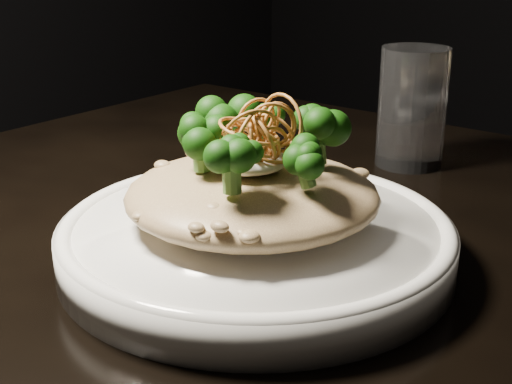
# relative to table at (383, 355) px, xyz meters

# --- Properties ---
(table) EXTENTS (1.10, 0.80, 0.75)m
(table) POSITION_rel_table_xyz_m (0.00, 0.00, 0.00)
(table) COLOR black
(table) RESTS_ON ground
(plate) EXTENTS (0.29, 0.29, 0.03)m
(plate) POSITION_rel_table_xyz_m (-0.08, -0.06, 0.10)
(plate) COLOR white
(plate) RESTS_ON table
(risotto) EXTENTS (0.19, 0.19, 0.04)m
(risotto) POSITION_rel_table_xyz_m (-0.08, -0.06, 0.13)
(risotto) COLOR brown
(risotto) RESTS_ON plate
(broccoli) EXTENTS (0.14, 0.14, 0.05)m
(broccoli) POSITION_rel_table_xyz_m (-0.08, -0.06, 0.18)
(broccoli) COLOR black
(broccoli) RESTS_ON risotto
(cheese) EXTENTS (0.06, 0.06, 0.02)m
(cheese) POSITION_rel_table_xyz_m (-0.08, -0.07, 0.16)
(cheese) COLOR white
(cheese) RESTS_ON risotto
(shallots) EXTENTS (0.05, 0.05, 0.03)m
(shallots) POSITION_rel_table_xyz_m (-0.07, -0.07, 0.19)
(shallots) COLOR brown
(shallots) RESTS_ON cheese
(drinking_glass) EXTENTS (0.08, 0.08, 0.12)m
(drinking_glass) POSITION_rel_table_xyz_m (-0.10, 0.22, 0.14)
(drinking_glass) COLOR white
(drinking_glass) RESTS_ON table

